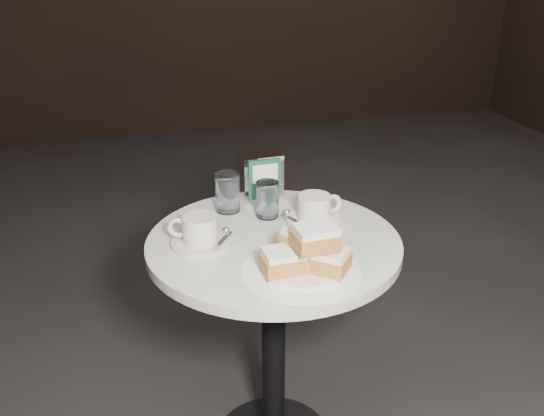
{
  "coord_description": "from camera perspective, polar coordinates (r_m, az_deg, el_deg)",
  "views": [
    {
      "loc": [
        -0.36,
        -1.43,
        1.51
      ],
      "look_at": [
        0.0,
        0.02,
        0.83
      ],
      "focal_mm": 40.0,
      "sensor_mm": 36.0,
      "label": 1
    }
  ],
  "objects": [
    {
      "name": "cafe_table",
      "position": [
        1.76,
        0.16,
        -8.68
      ],
      "size": [
        0.7,
        0.7,
        0.74
      ],
      "color": "black",
      "rests_on": "ground"
    },
    {
      "name": "sugar_spill",
      "position": [
        1.51,
        2.74,
        -5.99
      ],
      "size": [
        0.39,
        0.39,
        0.0
      ],
      "primitive_type": "cylinder",
      "rotation": [
        0.0,
        0.0,
        0.38
      ],
      "color": "white",
      "rests_on": "cafe_table"
    },
    {
      "name": "beignet_plate",
      "position": [
        1.49,
        3.26,
        -4.35
      ],
      "size": [
        0.26,
        0.26,
        0.14
      ],
      "rotation": [
        0.0,
        0.0,
        -0.25
      ],
      "color": "silver",
      "rests_on": "cafe_table"
    },
    {
      "name": "coffee_cup_left",
      "position": [
        1.63,
        -6.85,
        -2.29
      ],
      "size": [
        0.2,
        0.2,
        0.08
      ],
      "rotation": [
        0.0,
        0.0,
        -0.34
      ],
      "color": "beige",
      "rests_on": "cafe_table"
    },
    {
      "name": "coffee_cup_right",
      "position": [
        1.75,
        4.02,
        -0.23
      ],
      "size": [
        0.18,
        0.18,
        0.08
      ],
      "rotation": [
        0.0,
        0.0,
        0.15
      ],
      "color": "white",
      "rests_on": "cafe_table"
    },
    {
      "name": "water_glass_left",
      "position": [
        1.82,
        -4.2,
        1.43
      ],
      "size": [
        0.08,
        0.08,
        0.12
      ],
      "rotation": [
        0.0,
        0.0,
        0.09
      ],
      "color": "white",
      "rests_on": "cafe_table"
    },
    {
      "name": "water_glass_right",
      "position": [
        1.78,
        -0.43,
        0.77
      ],
      "size": [
        0.08,
        0.08,
        0.11
      ],
      "rotation": [
        0.0,
        0.0,
        -0.31
      ],
      "color": "silver",
      "rests_on": "cafe_table"
    },
    {
      "name": "napkin_dispenser",
      "position": [
        1.9,
        -1.14,
        3.1
      ],
      "size": [
        0.13,
        0.12,
        0.15
      ],
      "rotation": [
        0.0,
        0.0,
        0.07
      ],
      "color": "silver",
      "rests_on": "cafe_table"
    }
  ]
}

